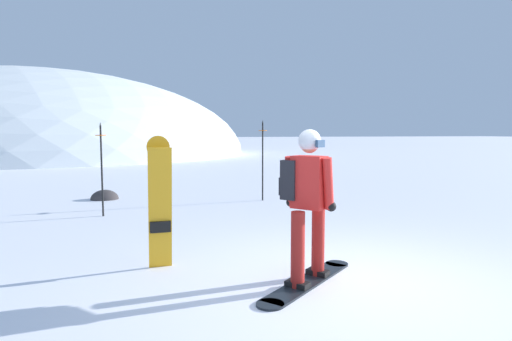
# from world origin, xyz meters

# --- Properties ---
(ground_plane) EXTENTS (300.00, 300.00, 0.00)m
(ground_plane) POSITION_xyz_m (0.00, 0.00, 0.00)
(ground_plane) COLOR white
(ridge_peak_main) EXTENTS (30.86, 27.78, 12.54)m
(ridge_peak_main) POSITION_xyz_m (-8.76, 31.42, 0.00)
(ridge_peak_main) COLOR white
(ridge_peak_main) RESTS_ON ground
(snowboarder_main) EXTENTS (1.51, 1.25, 1.71)m
(snowboarder_main) POSITION_xyz_m (-0.53, 0.24, 0.92)
(snowboarder_main) COLOR black
(snowboarder_main) RESTS_ON ground
(spare_snowboard) EXTENTS (0.28, 0.29, 1.64)m
(spare_snowboard) POSITION_xyz_m (-2.04, 1.20, 0.83)
(spare_snowboard) COLOR orange
(spare_snowboard) RESTS_ON ground
(piste_marker_near) EXTENTS (0.20, 0.20, 1.88)m
(piste_marker_near) POSITION_xyz_m (-2.89, 4.95, 1.08)
(piste_marker_near) COLOR black
(piste_marker_near) RESTS_ON ground
(piste_marker_far) EXTENTS (0.20, 0.20, 1.99)m
(piste_marker_far) POSITION_xyz_m (0.79, 5.92, 1.13)
(piste_marker_far) COLOR black
(piste_marker_far) RESTS_ON ground
(rock_dark) EXTENTS (0.69, 0.58, 0.48)m
(rock_dark) POSITION_xyz_m (-2.97, 7.24, 0.00)
(rock_dark) COLOR #383333
(rock_dark) RESTS_ON ground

